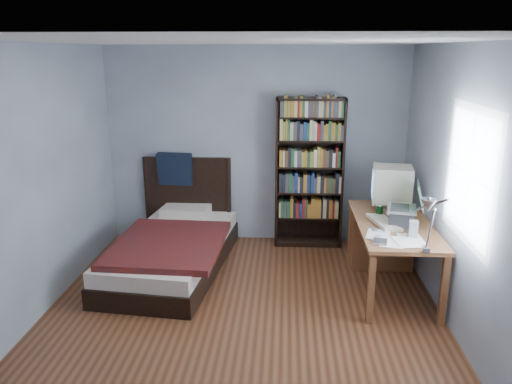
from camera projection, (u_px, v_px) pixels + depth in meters
The scene contains 14 objects.
room at pixel (244, 190), 4.36m from camera, with size 4.20×4.24×2.50m.
desk at pixel (384, 236), 5.62m from camera, with size 0.75×1.58×0.73m.
crt_monitor at pixel (391, 184), 5.51m from camera, with size 0.47×0.43×0.48m.
laptop at pixel (403, 214), 5.00m from camera, with size 0.43×0.42×0.44m.
desk_lamp at pixel (428, 211), 3.87m from camera, with size 0.24×0.52×0.62m.
keyboard at pixel (384, 222), 5.06m from camera, with size 0.19×0.49×0.03m, color beige.
speaker at pixel (413, 229), 4.69m from camera, with size 0.08×0.08×0.16m, color gray.
soda_can at pixel (380, 211), 5.27m from camera, with size 0.07×0.07×0.13m, color #073315.
mouse at pixel (389, 213), 5.34m from camera, with size 0.06×0.11×0.04m, color silver.
phone_silver at pixel (375, 230), 4.87m from camera, with size 0.05×0.09×0.02m, color #ACACB0.
phone_grey at pixel (377, 237), 4.68m from camera, with size 0.05×0.09×0.02m, color gray.
external_drive at pixel (380, 242), 4.56m from camera, with size 0.12×0.12×0.03m, color gray.
bookshelf at pixel (309, 173), 6.27m from camera, with size 0.85×0.30×1.88m.
bed at pixel (174, 246), 5.77m from camera, with size 1.31×2.27×1.16m.
Camera 1 is at (0.39, -4.19, 2.43)m, focal length 35.00 mm.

